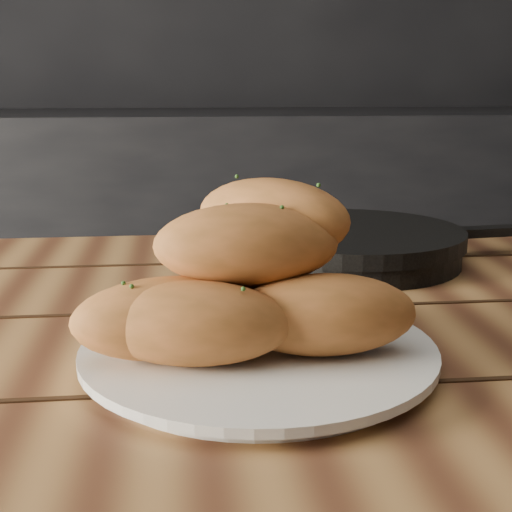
{
  "coord_description": "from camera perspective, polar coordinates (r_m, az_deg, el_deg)",
  "views": [
    {
      "loc": [
        0.21,
        -0.34,
        0.98
      ],
      "look_at": [
        0.27,
        0.24,
        0.84
      ],
      "focal_mm": 50.0,
      "sensor_mm": 36.0,
      "label": 1
    }
  ],
  "objects": [
    {
      "name": "plate",
      "position": [
        0.61,
        0.21,
        -7.85
      ],
      "size": [
        0.3,
        0.3,
        0.02
      ],
      "color": "white",
      "rests_on": "table"
    },
    {
      "name": "table",
      "position": [
        0.74,
        15.25,
        -13.33
      ],
      "size": [
        1.37,
        0.97,
        0.75
      ],
      "color": "#9F6D3B",
      "rests_on": "ground"
    },
    {
      "name": "bread_rolls",
      "position": [
        0.58,
        -1.14,
        -2.3
      ],
      "size": [
        0.28,
        0.21,
        0.14
      ],
      "color": "#C16C35",
      "rests_on": "plate"
    },
    {
      "name": "counter",
      "position": [
        2.12,
        -11.64,
        -1.07
      ],
      "size": [
        2.8,
        0.6,
        0.9
      ],
      "primitive_type": "cube",
      "color": "black",
      "rests_on": "ground"
    },
    {
      "name": "skillet",
      "position": [
        0.95,
        7.79,
        0.93
      ],
      "size": [
        0.43,
        0.29,
        0.05
      ],
      "color": "black",
      "rests_on": "table"
    }
  ]
}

